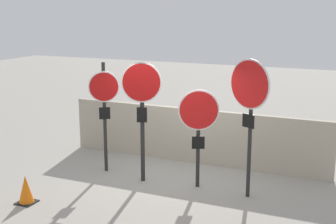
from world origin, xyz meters
TOP-DOWN VIEW (x-y plane):
  - ground_plane at (0.00, 0.00)m, footprint 40.00×40.00m
  - fence_back at (0.00, 1.28)m, footprint 6.33×0.12m
  - stop_sign_0 at (-1.57, -0.09)m, footprint 0.58×0.39m
  - stop_sign_1 at (-0.54, -0.32)m, footprint 0.78×0.33m
  - stop_sign_2 at (0.64, -0.16)m, footprint 0.76×0.36m
  - stop_sign_3 at (1.67, -0.26)m, footprint 0.84×0.45m
  - traffic_cone_0 at (-2.04, -2.20)m, footprint 0.34×0.34m

SIDE VIEW (x-z plane):
  - ground_plane at x=0.00m, z-range 0.00..0.00m
  - traffic_cone_0 at x=-2.04m, z-range 0.00..0.54m
  - fence_back at x=0.00m, z-range 0.00..1.29m
  - stop_sign_2 at x=0.64m, z-range 0.40..2.43m
  - stop_sign_0 at x=-1.57m, z-range 0.40..2.85m
  - stop_sign_1 at x=-0.54m, z-range 0.49..3.03m
  - stop_sign_3 at x=1.67m, z-range 0.61..3.30m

